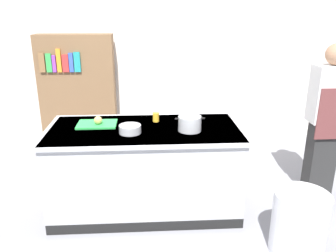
{
  "coord_description": "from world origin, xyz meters",
  "views": [
    {
      "loc": [
        0.04,
        -3.25,
        2.05
      ],
      "look_at": [
        0.25,
        0.2,
        0.85
      ],
      "focal_mm": 36.51,
      "sensor_mm": 36.0,
      "label": 1
    }
  ],
  "objects_px": {
    "mixing_bowl": "(130,129)",
    "trash_bin": "(299,223)",
    "juice_cup": "(156,117)",
    "onion": "(98,120)",
    "person_chef": "(326,120)",
    "stock_pot": "(190,124)",
    "bookshelf": "(78,92)"
  },
  "relations": [
    {
      "from": "juice_cup",
      "to": "bookshelf",
      "type": "xyz_separation_m",
      "value": [
        -1.12,
        1.59,
        -0.1
      ]
    },
    {
      "from": "juice_cup",
      "to": "person_chef",
      "type": "relative_size",
      "value": 0.06
    },
    {
      "from": "stock_pot",
      "to": "bookshelf",
      "type": "height_order",
      "value": "bookshelf"
    },
    {
      "from": "onion",
      "to": "person_chef",
      "type": "bearing_deg",
      "value": -0.16
    },
    {
      "from": "juice_cup",
      "to": "mixing_bowl",
      "type": "bearing_deg",
      "value": -127.51
    },
    {
      "from": "juice_cup",
      "to": "trash_bin",
      "type": "relative_size",
      "value": 0.17
    },
    {
      "from": "onion",
      "to": "trash_bin",
      "type": "xyz_separation_m",
      "value": [
        1.8,
        -0.92,
        -0.67
      ]
    },
    {
      "from": "onion",
      "to": "juice_cup",
      "type": "height_order",
      "value": "onion"
    },
    {
      "from": "juice_cup",
      "to": "person_chef",
      "type": "distance_m",
      "value": 1.82
    },
    {
      "from": "stock_pot",
      "to": "person_chef",
      "type": "xyz_separation_m",
      "value": [
        1.49,
        0.19,
        -0.06
      ]
    },
    {
      "from": "mixing_bowl",
      "to": "trash_bin",
      "type": "xyz_separation_m",
      "value": [
        1.46,
        -0.69,
        -0.65
      ]
    },
    {
      "from": "person_chef",
      "to": "stock_pot",
      "type": "bearing_deg",
      "value": 110.35
    },
    {
      "from": "onion",
      "to": "bookshelf",
      "type": "height_order",
      "value": "bookshelf"
    },
    {
      "from": "onion",
      "to": "stock_pot",
      "type": "distance_m",
      "value": 0.94
    },
    {
      "from": "onion",
      "to": "bookshelf",
      "type": "bearing_deg",
      "value": 107.32
    },
    {
      "from": "stock_pot",
      "to": "person_chef",
      "type": "height_order",
      "value": "person_chef"
    },
    {
      "from": "juice_cup",
      "to": "person_chef",
      "type": "xyz_separation_m",
      "value": [
        1.81,
        -0.11,
        -0.04
      ]
    },
    {
      "from": "mixing_bowl",
      "to": "bookshelf",
      "type": "distance_m",
      "value": 2.11
    },
    {
      "from": "juice_cup",
      "to": "trash_bin",
      "type": "bearing_deg",
      "value": -40.5
    },
    {
      "from": "onion",
      "to": "trash_bin",
      "type": "relative_size",
      "value": 0.15
    },
    {
      "from": "onion",
      "to": "person_chef",
      "type": "distance_m",
      "value": 2.41
    },
    {
      "from": "stock_pot",
      "to": "mixing_bowl",
      "type": "bearing_deg",
      "value": -176.93
    },
    {
      "from": "onion",
      "to": "person_chef",
      "type": "relative_size",
      "value": 0.05
    },
    {
      "from": "juice_cup",
      "to": "bookshelf",
      "type": "relative_size",
      "value": 0.06
    },
    {
      "from": "stock_pot",
      "to": "bookshelf",
      "type": "distance_m",
      "value": 2.39
    },
    {
      "from": "juice_cup",
      "to": "trash_bin",
      "type": "height_order",
      "value": "juice_cup"
    },
    {
      "from": "mixing_bowl",
      "to": "person_chef",
      "type": "bearing_deg",
      "value": 6.14
    },
    {
      "from": "person_chef",
      "to": "bookshelf",
      "type": "relative_size",
      "value": 1.01
    },
    {
      "from": "stock_pot",
      "to": "mixing_bowl",
      "type": "distance_m",
      "value": 0.59
    },
    {
      "from": "onion",
      "to": "juice_cup",
      "type": "distance_m",
      "value": 0.6
    },
    {
      "from": "onion",
      "to": "stock_pot",
      "type": "xyz_separation_m",
      "value": [
        0.92,
        -0.2,
        0.01
      ]
    },
    {
      "from": "mixing_bowl",
      "to": "person_chef",
      "type": "relative_size",
      "value": 0.12
    }
  ]
}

